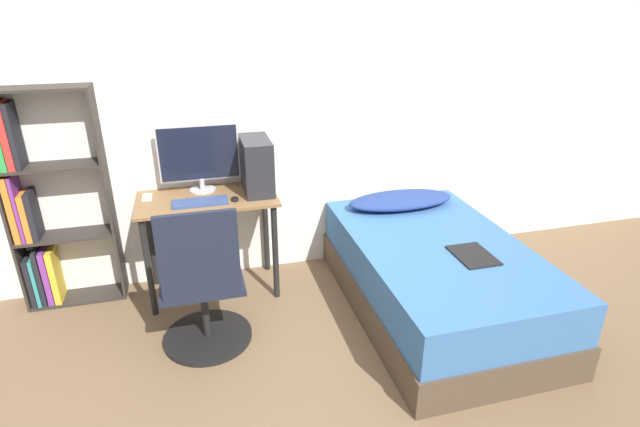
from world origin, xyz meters
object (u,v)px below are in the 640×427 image
at_px(office_chair, 203,295).
at_px(monitor, 199,156).
at_px(bookshelf, 39,209).
at_px(bed, 436,277).
at_px(keyboard, 200,202).
at_px(pc_tower, 256,165).

bearing_deg(office_chair, monitor, 84.96).
relative_size(bookshelf, office_chair, 1.55).
distance_m(bed, keyboard, 1.74).
distance_m(bed, pc_tower, 1.52).
height_order(bookshelf, bed, bookshelf).
bearing_deg(keyboard, pc_tower, 19.32).
relative_size(bed, pc_tower, 4.68).
relative_size(bed, monitor, 3.25).
relative_size(bed, keyboard, 4.93).
distance_m(office_chair, bed, 1.61).
relative_size(office_chair, keyboard, 2.68).
xyz_separation_m(office_chair, pc_tower, (0.47, 0.71, 0.58)).
bearing_deg(bookshelf, bed, -17.24).
xyz_separation_m(bookshelf, bed, (2.65, -0.82, -0.48)).
height_order(office_chair, pc_tower, pc_tower).
relative_size(office_chair, monitor, 1.76).
bearing_deg(keyboard, monitor, 83.53).
bearing_deg(bookshelf, pc_tower, -4.02).
distance_m(bed, monitor, 1.91).
height_order(bed, keyboard, keyboard).
height_order(bookshelf, office_chair, bookshelf).
bearing_deg(pc_tower, keyboard, -160.68).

